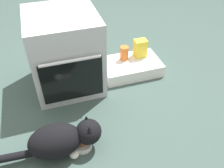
% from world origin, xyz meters
% --- Properties ---
extents(ground, '(8.00, 8.00, 0.00)m').
position_xyz_m(ground, '(0.00, 0.00, 0.00)').
color(ground, '#384C47').
extents(oven, '(0.58, 0.64, 0.69)m').
position_xyz_m(oven, '(0.02, 0.40, 0.34)').
color(oven, '#B7BABF').
rests_on(oven, ground).
extents(pantry_cabinet, '(0.57, 0.36, 0.12)m').
position_xyz_m(pantry_cabinet, '(0.64, 0.38, 0.06)').
color(pantry_cabinet, white).
rests_on(pantry_cabinet, ground).
extents(food_bowl, '(0.13, 0.13, 0.07)m').
position_xyz_m(food_bowl, '(-0.02, -0.35, 0.03)').
color(food_bowl, white).
rests_on(food_bowl, ground).
extents(cat, '(0.78, 0.25, 0.26)m').
position_xyz_m(cat, '(-0.15, -0.35, 0.14)').
color(cat, black).
rests_on(cat, ground).
extents(snack_bag, '(0.12, 0.09, 0.18)m').
position_xyz_m(snack_bag, '(0.75, 0.46, 0.21)').
color(snack_bag, yellow).
rests_on(snack_bag, pantry_cabinet).
extents(sauce_jar, '(0.08, 0.08, 0.14)m').
position_xyz_m(sauce_jar, '(0.58, 0.45, 0.19)').
color(sauce_jar, '#D16023').
rests_on(sauce_jar, pantry_cabinet).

